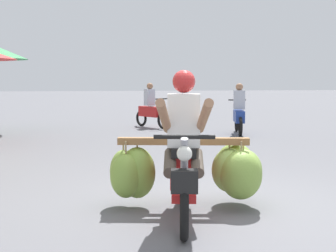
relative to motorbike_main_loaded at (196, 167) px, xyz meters
name	(u,v)px	position (x,y,z in m)	size (l,w,h in m)	color
ground_plane	(222,210)	(0.30, -0.04, -0.50)	(120.00, 120.00, 0.00)	slate
motorbike_main_loaded	(196,167)	(0.00, 0.00, 0.00)	(1.82, 1.74, 1.58)	black
motorbike_distant_ahead_left	(150,109)	(0.62, 9.02, 0.07)	(0.93, 1.43, 1.40)	black
motorbike_distant_ahead_right	(239,114)	(2.79, 6.84, 0.07)	(0.60, 1.60, 1.40)	black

